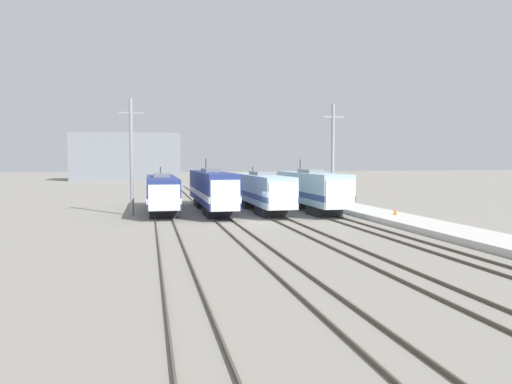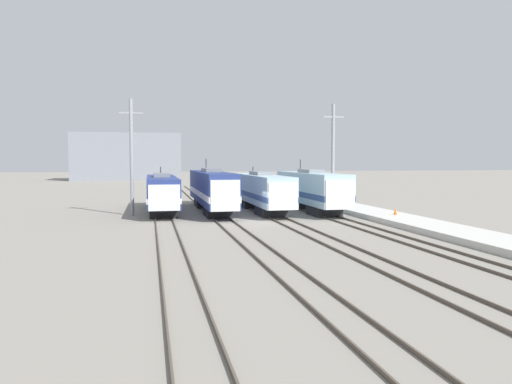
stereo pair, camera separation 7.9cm
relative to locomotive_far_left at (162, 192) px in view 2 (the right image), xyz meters
name	(u,v)px [view 2 (the right image)]	position (x,y,z in m)	size (l,w,h in m)	color
ground_plane	(253,221)	(7.46, -9.07, -2.03)	(400.00, 400.00, 0.00)	gray
rail_pair_far_left	(165,223)	(0.00, -9.07, -1.95)	(1.50, 120.00, 0.15)	#4C4238
rail_pair_center_left	(225,221)	(4.97, -9.07, -1.95)	(1.51, 120.00, 0.15)	#4C4238
rail_pair_center_right	(282,220)	(9.95, -9.07, -1.95)	(1.51, 120.00, 0.15)	#4C4238
rail_pair_far_right	(336,218)	(14.92, -9.07, -1.95)	(1.50, 120.00, 0.15)	#4C4238
locomotive_far_left	(162,192)	(0.00, 0.00, 0.00)	(2.92, 17.27, 4.54)	black
locomotive_center_left	(212,189)	(4.97, -0.14, 0.23)	(2.74, 19.88, 5.41)	black
locomotive_center_right	(262,191)	(9.95, -1.21, 0.08)	(2.84, 17.68, 4.54)	#232326
locomotive_far_right	(312,190)	(14.92, -2.50, 0.19)	(2.94, 16.30, 5.31)	#232326
catenary_tower_left	(132,156)	(-2.81, -2.27, 3.62)	(2.21, 0.34, 10.94)	gray
catenary_tower_right	(333,156)	(17.18, -2.27, 3.62)	(2.21, 0.34, 10.94)	gray
platform	(383,216)	(19.47, -9.07, -1.80)	(4.00, 120.00, 0.45)	beige
traffic_cone	(395,211)	(19.86, -10.60, -1.27)	(0.33, 0.33, 0.61)	orange
depot_building	(127,157)	(-7.03, 88.84, 4.20)	(28.06, 13.78, 12.46)	gray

